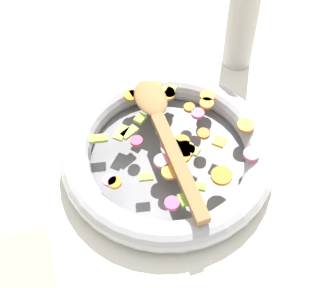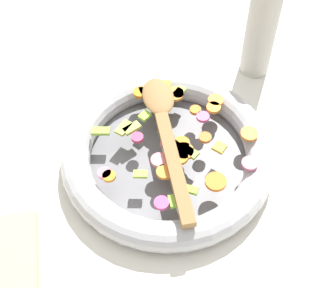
% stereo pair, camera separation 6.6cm
% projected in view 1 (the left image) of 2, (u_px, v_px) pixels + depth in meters
% --- Properties ---
extents(ground_plane, '(4.00, 4.00, 0.00)m').
position_uv_depth(ground_plane, '(168.00, 161.00, 0.83)').
color(ground_plane, silver).
extents(skillet, '(0.37, 0.37, 0.05)m').
position_uv_depth(skillet, '(168.00, 154.00, 0.81)').
color(skillet, slate).
rests_on(skillet, ground_plane).
extents(chopped_vegetables, '(0.28, 0.29, 0.01)m').
position_uv_depth(chopped_vegetables, '(177.00, 137.00, 0.79)').
color(chopped_vegetables, orange).
rests_on(chopped_vegetables, skillet).
extents(wooden_spoon, '(0.31, 0.06, 0.01)m').
position_uv_depth(wooden_spoon, '(163.00, 129.00, 0.79)').
color(wooden_spoon, olive).
rests_on(wooden_spoon, chopped_vegetables).
extents(pepper_mill, '(0.06, 0.06, 0.23)m').
position_uv_depth(pepper_mill, '(242.00, 21.00, 0.90)').
color(pepper_mill, '#B2ADA3').
rests_on(pepper_mill, ground_plane).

